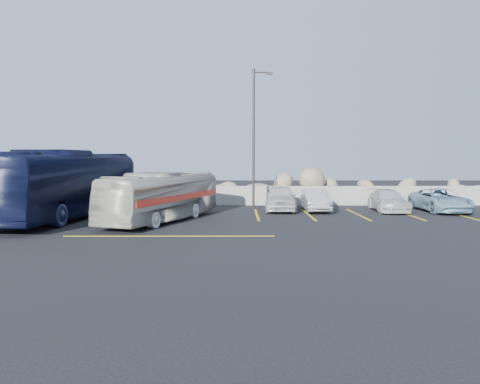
{
  "coord_description": "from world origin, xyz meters",
  "views": [
    {
      "loc": [
        1.66,
        -17.35,
        2.96
      ],
      "look_at": [
        1.71,
        4.0,
        1.41
      ],
      "focal_mm": 35.0,
      "sensor_mm": 36.0,
      "label": 1
    }
  ],
  "objects_px": {
    "tour_coach": "(67,184)",
    "car_b": "(315,200)",
    "vintage_bus": "(163,197)",
    "car_c": "(388,201)",
    "lamppost": "(255,135)",
    "car_d": "(440,200)",
    "car_a": "(280,198)"
  },
  "relations": [
    {
      "from": "tour_coach",
      "to": "car_b",
      "type": "distance_m",
      "value": 13.15
    },
    {
      "from": "vintage_bus",
      "to": "car_c",
      "type": "height_order",
      "value": "vintage_bus"
    },
    {
      "from": "lamppost",
      "to": "vintage_bus",
      "type": "bearing_deg",
      "value": -131.79
    },
    {
      "from": "car_b",
      "to": "car_d",
      "type": "distance_m",
      "value": 6.88
    },
    {
      "from": "vintage_bus",
      "to": "car_b",
      "type": "relative_size",
      "value": 2.22
    },
    {
      "from": "car_d",
      "to": "car_b",
      "type": "bearing_deg",
      "value": 176.22
    },
    {
      "from": "tour_coach",
      "to": "car_b",
      "type": "xyz_separation_m",
      "value": [
        12.79,
        2.89,
        -1.06
      ]
    },
    {
      "from": "lamppost",
      "to": "car_d",
      "type": "height_order",
      "value": "lamppost"
    },
    {
      "from": "vintage_bus",
      "to": "car_b",
      "type": "xyz_separation_m",
      "value": [
        7.84,
        4.1,
        -0.54
      ]
    },
    {
      "from": "lamppost",
      "to": "car_b",
      "type": "distance_m",
      "value": 5.07
    },
    {
      "from": "lamppost",
      "to": "car_c",
      "type": "xyz_separation_m",
      "value": [
        7.43,
        -0.92,
        -3.71
      ]
    },
    {
      "from": "lamppost",
      "to": "tour_coach",
      "type": "height_order",
      "value": "lamppost"
    },
    {
      "from": "car_a",
      "to": "car_d",
      "type": "bearing_deg",
      "value": 0.23
    },
    {
      "from": "car_b",
      "to": "vintage_bus",
      "type": "bearing_deg",
      "value": -151.51
    },
    {
      "from": "car_b",
      "to": "lamppost",
      "type": "bearing_deg",
      "value": 165.81
    },
    {
      "from": "car_b",
      "to": "car_c",
      "type": "distance_m",
      "value": 4.06
    },
    {
      "from": "car_a",
      "to": "car_d",
      "type": "relative_size",
      "value": 0.92
    },
    {
      "from": "car_d",
      "to": "car_a",
      "type": "bearing_deg",
      "value": 174.82
    },
    {
      "from": "vintage_bus",
      "to": "car_a",
      "type": "height_order",
      "value": "vintage_bus"
    },
    {
      "from": "vintage_bus",
      "to": "car_c",
      "type": "relative_size",
      "value": 2.04
    },
    {
      "from": "car_c",
      "to": "car_a",
      "type": "bearing_deg",
      "value": 179.73
    },
    {
      "from": "lamppost",
      "to": "car_b",
      "type": "xyz_separation_m",
      "value": [
        3.37,
        -0.91,
        -3.68
      ]
    },
    {
      "from": "car_a",
      "to": "car_b",
      "type": "xyz_separation_m",
      "value": [
        1.93,
        -0.28,
        -0.1
      ]
    },
    {
      "from": "car_c",
      "to": "car_d",
      "type": "distance_m",
      "value": 2.83
    },
    {
      "from": "vintage_bus",
      "to": "car_d",
      "type": "bearing_deg",
      "value": 35.41
    },
    {
      "from": "car_d",
      "to": "car_c",
      "type": "bearing_deg",
      "value": 173.64
    },
    {
      "from": "lamppost",
      "to": "vintage_bus",
      "type": "relative_size",
      "value": 0.97
    },
    {
      "from": "lamppost",
      "to": "tour_coach",
      "type": "xyz_separation_m",
      "value": [
        -9.42,
        -3.79,
        -2.63
      ]
    },
    {
      "from": "lamppost",
      "to": "car_a",
      "type": "xyz_separation_m",
      "value": [
        1.44,
        -0.62,
        -3.58
      ]
    },
    {
      "from": "tour_coach",
      "to": "car_d",
      "type": "distance_m",
      "value": 19.87
    },
    {
      "from": "car_a",
      "to": "car_b",
      "type": "bearing_deg",
      "value": -4.72
    },
    {
      "from": "car_c",
      "to": "car_d",
      "type": "bearing_deg",
      "value": -2.01
    }
  ]
}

